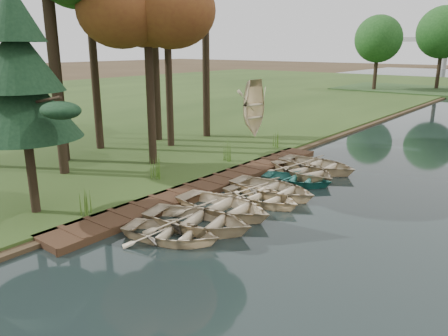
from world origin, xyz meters
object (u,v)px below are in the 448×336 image
Objects in this scene: boardwalk at (212,185)px; rowboat_2 at (223,204)px; rowboat_0 at (171,230)px; pine_tree at (20,78)px; rowboat_1 at (198,218)px; stored_rowboat at (254,131)px.

rowboat_2 is (2.43, -2.23, 0.31)m from boardwalk.
boardwalk is 4.86× the size of rowboat_0.
rowboat_2 is 8.23m from pine_tree.
rowboat_0 is 1.21m from rowboat_1.
rowboat_2 is 0.50× the size of pine_tree.
rowboat_1 is 1.61m from rowboat_2.
boardwalk is 4.27× the size of stored_rowboat.
boardwalk is 4.05× the size of rowboat_2.
stored_rowboat is (-4.27, 9.26, 0.54)m from boardwalk.
boardwalk is 2.05× the size of pine_tree.
rowboat_1 is at bearing -55.85° from boardwalk.
pine_tree is at bearing 105.46° from rowboat_1.
rowboat_1 reaches higher than boardwalk.
rowboat_2 is (-0.17, 1.60, 0.00)m from rowboat_1.
rowboat_2 is at bearing -7.93° from rowboat_1.
rowboat_1 is at bearing -176.44° from rowboat_2.
boardwalk is at bearing -147.21° from stored_rowboat.
pine_tree is (-5.07, -4.55, 4.61)m from rowboat_2.
rowboat_2 is at bearing -15.09° from rowboat_0.
stored_rowboat is at bearing 13.76° from rowboat_1.
pine_tree reaches higher than boardwalk.
pine_tree is (-5.20, -1.74, 4.68)m from rowboat_0.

